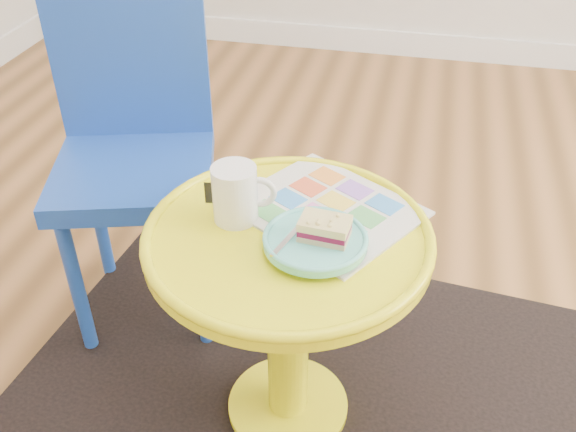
% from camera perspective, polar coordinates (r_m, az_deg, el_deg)
% --- Properties ---
extents(floor, '(4.00, 4.00, 0.00)m').
position_cam_1_polar(floor, '(1.68, 7.79, -11.54)').
color(floor, brown).
rests_on(floor, ground).
extents(room_walls, '(4.00, 4.00, 4.00)m').
position_cam_1_polar(room_walls, '(2.65, -11.56, 8.87)').
color(room_walls, silver).
rests_on(room_walls, ground).
extents(rug, '(1.41, 1.23, 0.01)m').
position_cam_1_polar(rug, '(1.55, -0.00, -16.65)').
color(rug, black).
rests_on(rug, ground).
extents(side_table, '(0.54, 0.54, 0.51)m').
position_cam_1_polar(side_table, '(1.28, -0.00, -6.69)').
color(side_table, yellow).
rests_on(side_table, ground).
extents(chair, '(0.46, 0.46, 0.83)m').
position_cam_1_polar(chair, '(1.59, -13.49, 6.65)').
color(chair, '#1943A8').
rests_on(chair, ground).
extents(newspaper, '(0.41, 0.40, 0.01)m').
position_cam_1_polar(newspaper, '(1.25, 3.41, 0.63)').
color(newspaper, silver).
rests_on(newspaper, side_table).
extents(mug, '(0.12, 0.09, 0.11)m').
position_cam_1_polar(mug, '(1.19, -4.63, 2.13)').
color(mug, white).
rests_on(mug, side_table).
extents(plate, '(0.19, 0.19, 0.02)m').
position_cam_1_polar(plate, '(1.14, 2.44, -2.25)').
color(plate, '#61CDC1').
rests_on(plate, newspaper).
extents(cake_slice, '(0.09, 0.07, 0.04)m').
position_cam_1_polar(cake_slice, '(1.12, 3.28, -1.11)').
color(cake_slice, '#D3BC8C').
rests_on(cake_slice, plate).
extents(fork, '(0.05, 0.14, 0.00)m').
position_cam_1_polar(fork, '(1.14, 0.57, -1.46)').
color(fork, silver).
rests_on(fork, plate).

